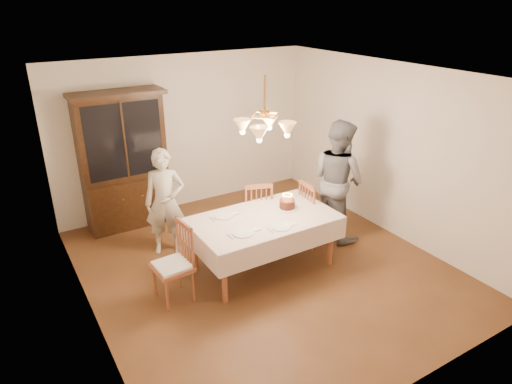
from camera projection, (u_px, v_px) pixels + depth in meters
ground at (263, 266)px, 6.31m from camera, size 5.00×5.00×0.00m
room_shell at (264, 158)px, 5.68m from camera, size 5.00×5.00×5.00m
dining_table at (264, 223)px, 6.03m from camera, size 1.90×1.10×0.76m
china_hutch at (124, 163)px, 7.11m from camera, size 1.38×0.54×2.16m
chair_far_side at (256, 215)px, 6.79m from camera, size 0.54×0.53×1.00m
chair_left_end at (173, 267)px, 5.47m from camera, size 0.45×0.47×1.00m
chair_right_end at (316, 216)px, 6.74m from camera, size 0.46×0.47×1.00m
elderly_woman at (165, 202)px, 6.40m from camera, size 0.67×0.57×1.55m
adult_in_grey at (338, 180)px, 6.81m from camera, size 0.77×0.95×1.83m
birthday_cake at (287, 205)px, 6.23m from camera, size 0.30×0.30×0.21m
place_setting_near_left at (244, 232)px, 5.61m from camera, size 0.42×0.27×0.02m
place_setting_near_right at (282, 227)px, 5.75m from camera, size 0.39×0.24×0.02m
place_setting_far_left at (224, 216)px, 6.04m from camera, size 0.40×0.25×0.02m
chandelier at (265, 127)px, 5.52m from camera, size 0.62×0.62×0.73m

